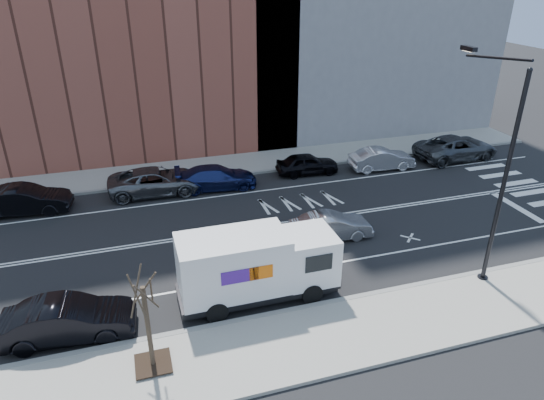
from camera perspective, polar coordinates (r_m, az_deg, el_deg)
ground at (r=25.47m, az=0.47°, el=-2.92°), size 120.00×120.00×0.00m
sidewalk_near at (r=18.71m, az=8.96°, el=-15.16°), size 44.00×3.60×0.15m
sidewalk_far at (r=33.15m, az=-4.15°, el=4.21°), size 44.00×3.60×0.15m
curb_near at (r=19.95m, az=6.71°, el=-11.96°), size 44.00×0.25×0.17m
curb_far at (r=31.52m, az=-3.39°, el=3.08°), size 44.00×0.25×0.17m
crosswalk at (r=33.50m, az=27.55°, el=1.32°), size 3.00×14.00×0.01m
road_markings at (r=25.47m, az=0.47°, el=-2.91°), size 40.00×8.60×0.01m
streetlight at (r=21.17m, az=25.03°, el=3.52°), size 0.44×4.02×9.34m
street_tree at (r=16.81m, az=-14.25°, el=-15.14°), size 1.20×1.20×3.75m
fedex_van at (r=19.44m, az=-1.86°, el=-7.61°), size 6.46×2.32×2.95m
far_parked_b at (r=29.57m, az=-27.09°, el=0.00°), size 4.90×2.15×1.56m
far_parked_c at (r=29.50m, az=-13.49°, el=2.17°), size 5.61×2.75×1.53m
far_parked_d at (r=29.55m, az=-6.59°, el=2.67°), size 5.02×2.36×1.42m
far_parked_e at (r=31.57m, az=4.17°, el=4.27°), size 4.11×1.86×1.37m
far_parked_f at (r=33.03m, az=12.78°, el=4.73°), size 4.40×1.73×1.43m
far_parked_g at (r=36.36m, az=20.84°, el=5.79°), size 6.05×3.04×1.64m
driving_sedan at (r=24.10m, az=6.94°, el=-3.11°), size 4.11×1.60×1.33m
near_parked_rear_a at (r=19.39m, az=-22.88°, el=-12.89°), size 4.79×2.01×1.54m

